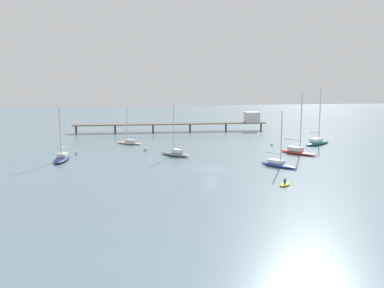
# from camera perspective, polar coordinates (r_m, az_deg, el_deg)

# --- Properties ---
(ground_plane) EXTENTS (400.00, 400.00, 0.00)m
(ground_plane) POSITION_cam_1_polar(r_m,az_deg,el_deg) (71.46, 2.68, -3.45)
(ground_plane) COLOR slate
(pier) EXTENTS (58.45, 5.16, 5.73)m
(pier) POSITION_cam_1_polar(r_m,az_deg,el_deg) (126.75, 2.09, 3.20)
(pier) COLOR brown
(pier) RESTS_ON ground_plane
(sailboat_teal) EXTENTS (9.44, 7.53, 13.28)m
(sailboat_teal) POSITION_cam_1_polar(r_m,az_deg,el_deg) (103.68, 16.94, 0.33)
(sailboat_teal) COLOR #1E727A
(sailboat_teal) RESTS_ON ground_plane
(sailboat_gray) EXTENTS (6.36, 6.65, 10.44)m
(sailboat_gray) POSITION_cam_1_polar(r_m,az_deg,el_deg) (83.77, -2.32, -1.22)
(sailboat_gray) COLOR gray
(sailboat_gray) RESTS_ON ground_plane
(sailboat_navy) EXTENTS (3.05, 8.82, 10.28)m
(sailboat_navy) POSITION_cam_1_polar(r_m,az_deg,el_deg) (82.62, -17.53, -1.78)
(sailboat_navy) COLOR navy
(sailboat_navy) RESTS_ON ground_plane
(sailboat_cream) EXTENTS (6.80, 5.85, 9.03)m
(sailboat_cream) POSITION_cam_1_polar(r_m,az_deg,el_deg) (100.99, -8.68, 0.30)
(sailboat_cream) COLOR beige
(sailboat_cream) RESTS_ON ground_plane
(sailboat_red) EXTENTS (6.49, 8.73, 13.10)m
(sailboat_red) POSITION_cam_1_polar(r_m,az_deg,el_deg) (88.75, 14.39, -0.88)
(sailboat_red) COLOR red
(sailboat_red) RESTS_ON ground_plane
(sailboat_blue) EXTENTS (5.79, 7.59, 9.92)m
(sailboat_blue) POSITION_cam_1_polar(r_m,az_deg,el_deg) (74.75, 11.82, -2.63)
(sailboat_blue) COLOR #2D4CB7
(sailboat_blue) RESTS_ON ground_plane
(dinghy_yellow) EXTENTS (2.74, 2.93, 1.14)m
(dinghy_yellow) POSITION_cam_1_polar(r_m,az_deg,el_deg) (61.51, 12.71, -5.42)
(dinghy_yellow) COLOR yellow
(dinghy_yellow) RESTS_ON ground_plane
(mooring_buoy_near) EXTENTS (0.64, 0.64, 0.64)m
(mooring_buoy_near) POSITION_cam_1_polar(r_m,az_deg,el_deg) (98.91, 10.98, -0.07)
(mooring_buoy_near) COLOR silver
(mooring_buoy_near) RESTS_ON ground_plane
(mooring_buoy_mid) EXTENTS (0.77, 0.77, 0.77)m
(mooring_buoy_mid) POSITION_cam_1_polar(r_m,az_deg,el_deg) (88.72, -15.68, -1.17)
(mooring_buoy_mid) COLOR silver
(mooring_buoy_mid) RESTS_ON ground_plane
(mooring_buoy_inner) EXTENTS (0.52, 0.52, 0.52)m
(mooring_buoy_inner) POSITION_cam_1_polar(r_m,az_deg,el_deg) (92.03, -1.53, -0.59)
(mooring_buoy_inner) COLOR silver
(mooring_buoy_inner) RESTS_ON ground_plane
(mooring_buoy_far) EXTENTS (0.82, 0.82, 0.82)m
(mooring_buoy_far) POSITION_cam_1_polar(r_m,az_deg,el_deg) (90.48, -6.46, -0.70)
(mooring_buoy_far) COLOR silver
(mooring_buoy_far) RESTS_ON ground_plane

